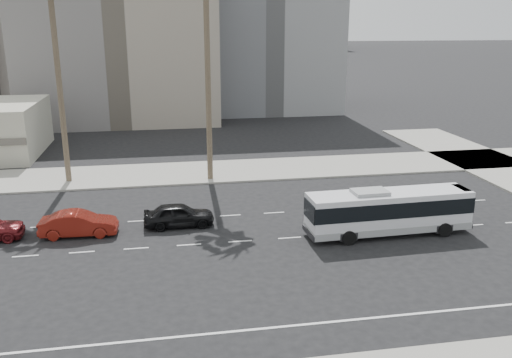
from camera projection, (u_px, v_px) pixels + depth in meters
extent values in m
plane|color=black|center=(290.00, 238.00, 32.18)|extent=(700.00, 700.00, 0.00)
cube|color=gray|center=(248.00, 170.00, 46.81)|extent=(120.00, 7.00, 0.15)
cube|color=slate|center=(121.00, 50.00, 70.19)|extent=(24.00, 18.00, 18.00)
cube|color=slate|center=(261.00, 19.00, 79.05)|extent=(20.00, 20.00, 26.00)
cube|color=#BDB5A1|center=(167.00, 2.00, 262.04)|extent=(42.00, 42.00, 44.00)
cube|color=silver|center=(389.00, 210.00, 32.38)|extent=(10.04, 2.52, 2.24)
cube|color=black|center=(389.00, 205.00, 32.30)|extent=(10.11, 2.58, 0.95)
cube|color=gray|center=(388.00, 225.00, 32.66)|extent=(10.07, 2.56, 0.43)
cube|color=gray|center=(370.00, 192.00, 31.83)|extent=(2.11, 1.44, 0.26)
cube|color=#262628|center=(463.00, 190.00, 32.90)|extent=(0.57, 1.56, 0.26)
cylinder|color=black|center=(445.00, 231.00, 32.19)|extent=(0.86, 0.26, 0.86)
cylinder|color=black|center=(427.00, 218.00, 34.27)|extent=(0.86, 0.26, 0.86)
cylinder|color=black|center=(348.00, 237.00, 31.16)|extent=(0.86, 0.26, 0.86)
cylinder|color=black|center=(336.00, 224.00, 33.24)|extent=(0.86, 0.26, 0.86)
imported|color=black|center=(179.00, 215.00, 33.88)|extent=(1.83, 4.43, 1.50)
imported|color=maroon|center=(79.00, 224.00, 32.38)|extent=(1.73, 4.61, 1.51)
cylinder|color=brown|center=(208.00, 76.00, 41.72)|extent=(0.46, 0.46, 16.80)
cylinder|color=brown|center=(60.00, 86.00, 41.26)|extent=(0.48, 0.48, 15.41)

